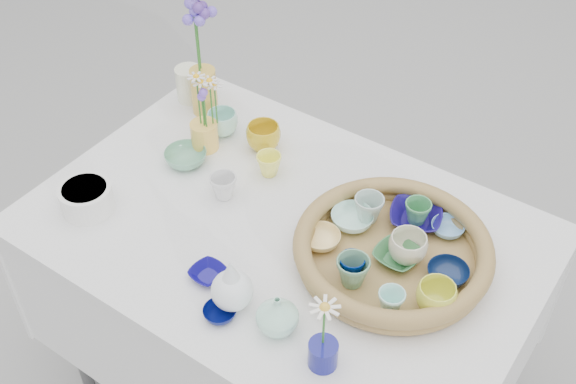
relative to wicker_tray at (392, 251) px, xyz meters
The scene contains 32 objects.
wicker_tray is the anchor object (origin of this frame).
tray_ceramic_0 0.14m from the wicker_tray, 94.28° to the left, with size 0.13×0.13×0.03m, color #150C5D.
tray_ceramic_1 0.14m from the wicker_tray, ahead, with size 0.10×0.10×0.03m, color #0A1A3E.
tray_ceramic_2 0.17m from the wicker_tray, 27.91° to the right, with size 0.09×0.09×0.07m, color #D8DE3F.
tray_ceramic_3 0.02m from the wicker_tray, ahead, with size 0.11×0.11×0.03m, color #397544.
tray_ceramic_4 0.13m from the wicker_tray, 107.44° to the right, with size 0.08×0.08×0.07m, color #5D8F6D.
tray_ceramic_5 0.14m from the wicker_tray, 162.96° to the left, with size 0.11×0.11×0.03m, color #BBEDDE.
tray_ceramic_6 0.14m from the wicker_tray, 144.52° to the left, with size 0.08×0.08×0.07m, color #AAC3B9.
tray_ceramic_7 0.04m from the wicker_tray, 28.35° to the left, with size 0.09×0.09×0.07m, color beige.
tray_ceramic_8 0.17m from the wicker_tray, 64.72° to the left, with size 0.08×0.08×0.03m, color #7CB6E6.
tray_ceramic_9 0.12m from the wicker_tray, 116.39° to the right, with size 0.06×0.06×0.06m, color #001963.
tray_ceramic_10 0.17m from the wicker_tray, 160.39° to the right, with size 0.10×0.10×0.03m, color #FFE08B.
tray_ceramic_11 0.16m from the wicker_tray, 62.69° to the right, with size 0.06×0.06×0.06m, color #ACEADE.
tray_ceramic_12 0.14m from the wicker_tray, 93.41° to the left, with size 0.07×0.07×0.06m, color #439059.
loose_ceramic_0 0.54m from the wicker_tray, 160.73° to the left, with size 0.10×0.10×0.08m, color gold.
loose_ceramic_1 0.44m from the wicker_tray, 167.48° to the left, with size 0.07×0.07×0.06m, color #FFFC5A.
loose_ceramic_2 0.65m from the wicker_tray, behind, with size 0.12×0.12×0.04m, color #68A783.
loose_ceramic_3 0.48m from the wicker_tray, behind, with size 0.07×0.07×0.07m, color silver.
loose_ceramic_4 0.44m from the wicker_tray, 139.38° to the right, with size 0.08×0.08×0.02m, color #0E086A.
loose_ceramic_5 0.67m from the wicker_tray, 165.62° to the left, with size 0.09×0.09×0.07m, color #A3E0D0.
loose_ceramic_6 0.43m from the wicker_tray, 123.30° to the right, with size 0.08×0.08×0.02m, color #050C4D.
fluted_bowl 0.79m from the wicker_tray, 159.03° to the right, with size 0.14×0.14×0.07m, color white, non-canonical shape.
bud_vase_paleblue 0.39m from the wicker_tray, 126.39° to the right, with size 0.10×0.10×0.15m, color white, non-canonical shape.
bud_vase_seafoam 0.33m from the wicker_tray, 109.65° to the right, with size 0.09×0.09×0.10m, color #ADEBCF.
bud_vase_cobalt 0.33m from the wicker_tray, 86.80° to the right, with size 0.06×0.06×0.06m, color navy.
single_daisy 0.34m from the wicker_tray, 87.61° to the right, with size 0.07×0.07×0.13m, color white, non-canonical shape.
tall_vase_yellow 0.79m from the wicker_tray, 163.77° to the left, with size 0.08×0.08×0.14m, color gold.
gerbera 0.84m from the wicker_tray, 163.50° to the left, with size 0.12×0.12×0.30m, color #E55727, non-canonical shape.
hydrangea 0.81m from the wicker_tray, 164.34° to the left, with size 0.08×0.08×0.28m, color #59369D, non-canonical shape.
white_pitcher 0.87m from the wicker_tray, 163.78° to the left, with size 0.11×0.08×0.11m, color #EDF0CD, non-canonical shape.
daisy_cup 0.65m from the wicker_tray, behind, with size 0.08×0.08×0.08m, color #FAC44E.
daisy_posy 0.65m from the wicker_tray, behind, with size 0.08×0.08×0.15m, color white, non-canonical shape.
Camera 1 is at (0.74, -1.04, 2.06)m, focal length 45.00 mm.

